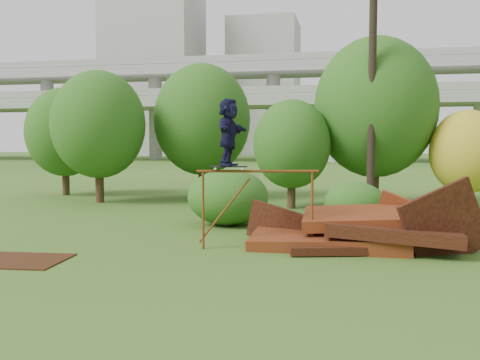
% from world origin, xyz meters
% --- Properties ---
extents(ground, '(240.00, 240.00, 0.00)m').
position_xyz_m(ground, '(0.00, 0.00, 0.00)').
color(ground, '#2D5116').
rests_on(ground, ground).
extents(scrap_pile, '(5.92, 3.07, 2.25)m').
position_xyz_m(scrap_pile, '(2.10, 2.01, 0.39)').
color(scrap_pile, '#431B0C').
rests_on(scrap_pile, ground).
extents(grind_rail, '(2.85, 0.58, 1.90)m').
position_xyz_m(grind_rail, '(-0.23, 1.29, 1.37)').
color(grind_rail, brown).
rests_on(grind_rail, ground).
extents(skateboard, '(0.91, 0.39, 0.09)m').
position_xyz_m(skateboard, '(-0.90, 1.17, 1.97)').
color(skateboard, black).
rests_on(skateboard, grind_rail).
extents(skater, '(0.63, 1.52, 1.60)m').
position_xyz_m(skater, '(-0.90, 1.17, 2.79)').
color(skater, black).
rests_on(skater, skateboard).
extents(flat_plate, '(2.29, 1.72, 0.03)m').
position_xyz_m(flat_plate, '(-5.15, -1.03, 0.01)').
color(flat_plate, '#341A0B').
rests_on(flat_plate, ground).
extents(tree_0, '(3.96, 3.96, 5.58)m').
position_xyz_m(tree_0, '(-8.51, 9.85, 3.30)').
color(tree_0, black).
rests_on(tree_0, ground).
extents(tree_1, '(4.40, 4.40, 6.13)m').
position_xyz_m(tree_1, '(-4.71, 12.48, 3.59)').
color(tree_1, black).
rests_on(tree_1, ground).
extents(tree_2, '(2.98, 2.98, 4.20)m').
position_xyz_m(tree_2, '(-0.28, 9.41, 2.48)').
color(tree_2, black).
rests_on(tree_2, ground).
extents(tree_3, '(4.86, 4.86, 6.74)m').
position_xyz_m(tree_3, '(2.88, 10.87, 3.94)').
color(tree_3, black).
rests_on(tree_3, ground).
extents(tree_4, '(2.73, 2.73, 3.77)m').
position_xyz_m(tree_4, '(6.19, 10.12, 2.19)').
color(tree_4, black).
rests_on(tree_4, ground).
extents(tree_6, '(3.71, 3.71, 5.18)m').
position_xyz_m(tree_6, '(-11.56, 12.44, 3.04)').
color(tree_6, black).
rests_on(tree_6, ground).
extents(shrub_left, '(2.51, 2.31, 1.73)m').
position_xyz_m(shrub_left, '(-1.75, 4.79, 0.87)').
color(shrub_left, '#234712').
rests_on(shrub_left, ground).
extents(shrub_right, '(1.89, 1.73, 1.34)m').
position_xyz_m(shrub_right, '(2.08, 5.65, 0.67)').
color(shrub_right, '#234712').
rests_on(shrub_right, ground).
extents(utility_pole, '(1.40, 0.28, 10.02)m').
position_xyz_m(utility_pole, '(2.66, 8.71, 5.08)').
color(utility_pole, black).
rests_on(utility_pole, ground).
extents(freeway_overpass, '(160.00, 15.00, 13.70)m').
position_xyz_m(freeway_overpass, '(0.00, 62.92, 10.32)').
color(freeway_overpass, gray).
rests_on(freeway_overpass, ground).
extents(building_left, '(18.00, 16.00, 35.00)m').
position_xyz_m(building_left, '(-38.00, 95.00, 17.50)').
color(building_left, '#9E9E99').
rests_on(building_left, ground).
extents(building_right, '(14.00, 14.00, 28.00)m').
position_xyz_m(building_right, '(-16.00, 102.00, 14.00)').
color(building_right, '#9E9E99').
rests_on(building_right, ground).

